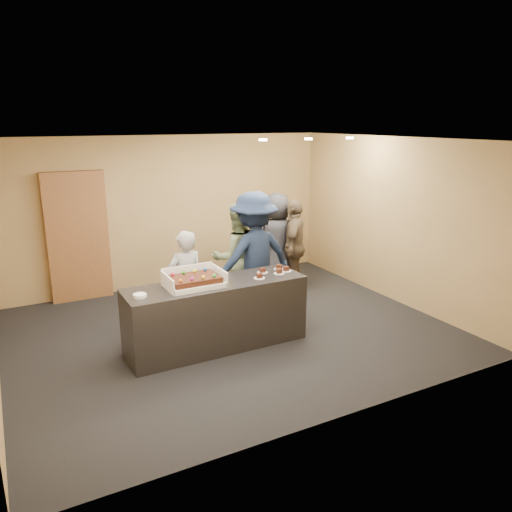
% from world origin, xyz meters
% --- Properties ---
extents(room, '(6.04, 6.00, 2.70)m').
position_xyz_m(room, '(0.00, 0.00, 1.35)').
color(room, black).
rests_on(room, ground).
extents(serving_counter, '(2.40, 0.72, 0.90)m').
position_xyz_m(serving_counter, '(-0.37, -0.37, 0.45)').
color(serving_counter, black).
rests_on(serving_counter, floor).
extents(storage_cabinet, '(0.98, 0.15, 2.16)m').
position_xyz_m(storage_cabinet, '(-1.65, 2.41, 1.08)').
color(storage_cabinet, brown).
rests_on(storage_cabinet, floor).
extents(cake_box, '(0.73, 0.50, 0.21)m').
position_xyz_m(cake_box, '(-0.67, -0.34, 0.95)').
color(cake_box, white).
rests_on(cake_box, serving_counter).
extents(sheet_cake, '(0.62, 0.43, 0.12)m').
position_xyz_m(sheet_cake, '(-0.67, -0.37, 1.00)').
color(sheet_cake, '#36160C').
rests_on(sheet_cake, cake_box).
extents(plate_stack, '(0.16, 0.16, 0.04)m').
position_xyz_m(plate_stack, '(-1.40, -0.44, 0.92)').
color(plate_stack, white).
rests_on(plate_stack, serving_counter).
extents(slice_a, '(0.15, 0.15, 0.07)m').
position_xyz_m(slice_a, '(0.22, -0.47, 0.92)').
color(slice_a, white).
rests_on(slice_a, serving_counter).
extents(slice_b, '(0.15, 0.15, 0.07)m').
position_xyz_m(slice_b, '(0.38, -0.27, 0.92)').
color(slice_b, white).
rests_on(slice_b, serving_counter).
extents(slice_c, '(0.15, 0.15, 0.07)m').
position_xyz_m(slice_c, '(0.56, -0.42, 0.92)').
color(slice_c, white).
rests_on(slice_c, serving_counter).
extents(slice_d, '(0.15, 0.15, 0.07)m').
position_xyz_m(slice_d, '(0.67, -0.24, 0.92)').
color(slice_d, white).
rests_on(slice_d, serving_counter).
extents(slice_e, '(0.15, 0.15, 0.07)m').
position_xyz_m(slice_e, '(0.71, -0.36, 0.92)').
color(slice_e, white).
rests_on(slice_e, serving_counter).
extents(person_server_grey, '(0.58, 0.42, 1.49)m').
position_xyz_m(person_server_grey, '(-0.56, 0.26, 0.75)').
color(person_server_grey, '#98999D').
rests_on(person_server_grey, floor).
extents(person_sage_man, '(0.91, 0.75, 1.73)m').
position_xyz_m(person_sage_man, '(0.47, 0.73, 0.86)').
color(person_sage_man, gray).
rests_on(person_sage_man, floor).
extents(person_navy_man, '(1.30, 0.80, 1.95)m').
position_xyz_m(person_navy_man, '(0.53, 0.27, 0.98)').
color(person_navy_man, '#152039').
rests_on(person_navy_man, floor).
extents(person_brown_extra, '(0.94, 0.99, 1.65)m').
position_xyz_m(person_brown_extra, '(1.73, 1.04, 0.82)').
color(person_brown_extra, brown).
rests_on(person_brown_extra, floor).
extents(person_dark_suit, '(0.96, 0.75, 1.73)m').
position_xyz_m(person_dark_suit, '(1.55, 1.36, 0.87)').
color(person_dark_suit, '#28282E').
rests_on(person_dark_suit, floor).
extents(ceiling_spotlights, '(1.72, 0.12, 0.03)m').
position_xyz_m(ceiling_spotlights, '(1.60, 0.50, 2.67)').
color(ceiling_spotlights, '#FFEAC6').
rests_on(ceiling_spotlights, ceiling).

